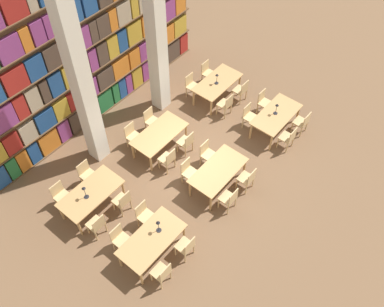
# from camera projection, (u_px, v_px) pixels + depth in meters

# --- Properties ---
(ground_plane) EXTENTS (40.00, 40.00, 0.00)m
(ground_plane) POSITION_uv_depth(u_px,v_px,m) (189.00, 165.00, 13.38)
(ground_plane) COLOR brown
(bookshelf_bank) EXTENTS (8.89, 0.35, 5.50)m
(bookshelf_bank) POSITION_uv_depth(u_px,v_px,m) (91.00, 46.00, 12.85)
(bookshelf_bank) COLOR brown
(bookshelf_bank) RESTS_ON ground_plane
(pillar_left) EXTENTS (0.47, 0.47, 6.00)m
(pillar_left) POSITION_uv_depth(u_px,v_px,m) (81.00, 83.00, 11.34)
(pillar_left) COLOR silver
(pillar_left) RESTS_ON ground_plane
(pillar_center) EXTENTS (0.47, 0.47, 6.00)m
(pillar_center) POSITION_uv_depth(u_px,v_px,m) (156.00, 32.00, 12.76)
(pillar_center) COLOR silver
(pillar_center) RESTS_ON ground_plane
(reading_table_0) EXTENTS (1.82, 0.93, 0.73)m
(reading_table_0) POSITION_uv_depth(u_px,v_px,m) (152.00, 240.00, 11.02)
(reading_table_0) COLOR tan
(reading_table_0) RESTS_ON ground_plane
(chair_0) EXTENTS (0.42, 0.40, 0.89)m
(chair_0) POSITION_uv_depth(u_px,v_px,m) (162.00, 273.00, 10.64)
(chair_0) COLOR tan
(chair_0) RESTS_ON ground_plane
(chair_1) EXTENTS (0.42, 0.40, 0.89)m
(chair_1) POSITION_uv_depth(u_px,v_px,m) (120.00, 238.00, 11.24)
(chair_1) COLOR tan
(chair_1) RESTS_ON ground_plane
(chair_2) EXTENTS (0.42, 0.40, 0.89)m
(chair_2) POSITION_uv_depth(u_px,v_px,m) (186.00, 247.00, 11.09)
(chair_2) COLOR tan
(chair_2) RESTS_ON ground_plane
(chair_3) EXTENTS (0.42, 0.40, 0.89)m
(chair_3) POSITION_uv_depth(u_px,v_px,m) (144.00, 215.00, 11.69)
(chair_3) COLOR tan
(chair_3) RESTS_ON ground_plane
(desk_lamp_0) EXTENTS (0.14, 0.14, 0.45)m
(desk_lamp_0) POSITION_uv_depth(u_px,v_px,m) (158.00, 225.00, 10.88)
(desk_lamp_0) COLOR #232328
(desk_lamp_0) RESTS_ON reading_table_0
(reading_table_1) EXTENTS (1.82, 0.93, 0.73)m
(reading_table_1) POSITION_uv_depth(u_px,v_px,m) (218.00, 172.00, 12.41)
(reading_table_1) COLOR tan
(reading_table_1) RESTS_ON ground_plane
(chair_4) EXTENTS (0.42, 0.40, 0.89)m
(chair_4) POSITION_uv_depth(u_px,v_px,m) (229.00, 198.00, 12.02)
(chair_4) COLOR tan
(chair_4) RESTS_ON ground_plane
(chair_5) EXTENTS (0.42, 0.40, 0.89)m
(chair_5) POSITION_uv_depth(u_px,v_px,m) (189.00, 171.00, 12.62)
(chair_5) COLOR tan
(chair_5) RESTS_ON ground_plane
(chair_6) EXTENTS (0.42, 0.40, 0.89)m
(chair_6) POSITION_uv_depth(u_px,v_px,m) (248.00, 179.00, 12.45)
(chair_6) COLOR tan
(chair_6) RESTS_ON ground_plane
(chair_7) EXTENTS (0.42, 0.40, 0.89)m
(chair_7) POSITION_uv_depth(u_px,v_px,m) (207.00, 153.00, 13.05)
(chair_7) COLOR tan
(chair_7) RESTS_ON ground_plane
(reading_table_2) EXTENTS (1.82, 0.93, 0.73)m
(reading_table_2) POSITION_uv_depth(u_px,v_px,m) (276.00, 116.00, 13.83)
(reading_table_2) COLOR tan
(reading_table_2) RESTS_ON ground_plane
(chair_8) EXTENTS (0.42, 0.40, 0.89)m
(chair_8) POSITION_uv_depth(u_px,v_px,m) (288.00, 138.00, 13.45)
(chair_8) COLOR tan
(chair_8) RESTS_ON ground_plane
(chair_9) EXTENTS (0.42, 0.40, 0.89)m
(chair_9) POSITION_uv_depth(u_px,v_px,m) (249.00, 116.00, 14.05)
(chair_9) COLOR tan
(chair_9) RESTS_ON ground_plane
(chair_10) EXTENTS (0.42, 0.40, 0.89)m
(chair_10) POSITION_uv_depth(u_px,v_px,m) (302.00, 122.00, 13.87)
(chair_10) COLOR tan
(chair_10) RESTS_ON ground_plane
(chair_11) EXTENTS (0.42, 0.40, 0.89)m
(chair_11) POSITION_uv_depth(u_px,v_px,m) (264.00, 102.00, 14.47)
(chair_11) COLOR tan
(chair_11) RESTS_ON ground_plane
(desk_lamp_1) EXTENTS (0.14, 0.14, 0.42)m
(desk_lamp_1) POSITION_uv_depth(u_px,v_px,m) (277.00, 107.00, 13.56)
(desk_lamp_1) COLOR #232328
(desk_lamp_1) RESTS_ON reading_table_2
(reading_table_3) EXTENTS (1.82, 0.93, 0.73)m
(reading_table_3) POSITION_uv_depth(u_px,v_px,m) (91.00, 194.00, 11.91)
(reading_table_3) COLOR tan
(reading_table_3) RESTS_ON ground_plane
(chair_12) EXTENTS (0.42, 0.40, 0.89)m
(chair_12) POSITION_uv_depth(u_px,v_px,m) (97.00, 225.00, 11.50)
(chair_12) COLOR tan
(chair_12) RESTS_ON ground_plane
(chair_13) EXTENTS (0.42, 0.40, 0.89)m
(chair_13) POSITION_uv_depth(u_px,v_px,m) (61.00, 195.00, 12.10)
(chair_13) COLOR tan
(chair_13) RESTS_ON ground_plane
(chair_14) EXTENTS (0.42, 0.40, 0.89)m
(chair_14) POSITION_uv_depth(u_px,v_px,m) (123.00, 201.00, 11.97)
(chair_14) COLOR tan
(chair_14) RESTS_ON ground_plane
(chair_15) EXTENTS (0.42, 0.40, 0.89)m
(chair_15) POSITION_uv_depth(u_px,v_px,m) (87.00, 174.00, 12.57)
(chair_15) COLOR tan
(chair_15) RESTS_ON ground_plane
(desk_lamp_2) EXTENTS (0.14, 0.14, 0.48)m
(desk_lamp_2) POSITION_uv_depth(u_px,v_px,m) (84.00, 190.00, 11.51)
(desk_lamp_2) COLOR #232328
(desk_lamp_2) RESTS_ON reading_table_3
(reading_table_4) EXTENTS (1.82, 0.93, 0.73)m
(reading_table_4) POSITION_uv_depth(u_px,v_px,m) (159.00, 135.00, 13.30)
(reading_table_4) COLOR tan
(reading_table_4) RESTS_ON ground_plane
(chair_16) EXTENTS (0.42, 0.40, 0.89)m
(chair_16) POSITION_uv_depth(u_px,v_px,m) (168.00, 159.00, 12.91)
(chair_16) COLOR tan
(chair_16) RESTS_ON ground_plane
(chair_17) EXTENTS (0.42, 0.40, 0.89)m
(chair_17) POSITION_uv_depth(u_px,v_px,m) (133.00, 135.00, 13.51)
(chair_17) COLOR tan
(chair_17) RESTS_ON ground_plane
(chair_18) EXTENTS (0.42, 0.40, 0.89)m
(chair_18) POSITION_uv_depth(u_px,v_px,m) (186.00, 142.00, 13.33)
(chair_18) COLOR tan
(chair_18) RESTS_ON ground_plane
(chair_19) EXTENTS (0.42, 0.40, 0.89)m
(chair_19) POSITION_uv_depth(u_px,v_px,m) (151.00, 120.00, 13.93)
(chair_19) COLOR tan
(chair_19) RESTS_ON ground_plane
(reading_table_5) EXTENTS (1.82, 0.93, 0.73)m
(reading_table_5) POSITION_uv_depth(u_px,v_px,m) (217.00, 84.00, 14.80)
(reading_table_5) COLOR tan
(reading_table_5) RESTS_ON ground_plane
(chair_20) EXTENTS (0.42, 0.40, 0.89)m
(chair_20) POSITION_uv_depth(u_px,v_px,m) (226.00, 104.00, 14.39)
(chair_20) COLOR tan
(chair_20) RESTS_ON ground_plane
(chair_21) EXTENTS (0.42, 0.40, 0.89)m
(chair_21) POSITION_uv_depth(u_px,v_px,m) (192.00, 85.00, 14.99)
(chair_21) COLOR tan
(chair_21) RESTS_ON ground_plane
(chair_22) EXTENTS (0.42, 0.40, 0.89)m
(chair_22) POSITION_uv_depth(u_px,v_px,m) (241.00, 90.00, 14.83)
(chair_22) COLOR tan
(chair_22) RESTS_ON ground_plane
(chair_23) EXTENTS (0.42, 0.40, 0.89)m
(chair_23) POSITION_uv_depth(u_px,v_px,m) (208.00, 72.00, 15.43)
(chair_23) COLOR tan
(chair_23) RESTS_ON ground_plane
(desk_lamp_3) EXTENTS (0.14, 0.14, 0.42)m
(desk_lamp_3) POSITION_uv_depth(u_px,v_px,m) (217.00, 77.00, 14.47)
(desk_lamp_3) COLOR #232328
(desk_lamp_3) RESTS_ON reading_table_5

